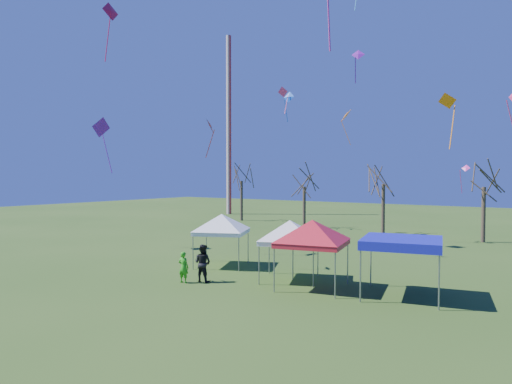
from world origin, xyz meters
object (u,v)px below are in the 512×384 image
person_green (183,267)px  tree_2 (384,166)px  tent_blue (402,243)px  tree_0 (242,167)px  tent_white_mid (290,224)px  tree_3 (484,167)px  tent_white_west (222,218)px  radio_mast (229,125)px  tent_red (312,224)px  tree_1 (304,172)px  person_dark (203,263)px

person_green → tree_2: bearing=-101.8°
tent_blue → person_green: tent_blue is taller
tree_0 → tent_white_mid: (20.86, -23.89, -3.61)m
tree_3 → tent_white_west: 22.89m
radio_mast → tent_red: (29.77, -31.37, -9.44)m
tree_0 → person_green: (16.80, -27.48, -5.70)m
tree_0 → tree_3: bearing=-7.1°
tree_2 → tent_red: bearing=-79.2°
tent_blue → tree_2: bearing=111.3°
radio_mast → tent_white_mid: 42.52m
tree_1 → tent_red: tree_1 is taller
tent_white_west → tree_1: bearing=105.3°
person_green → tent_white_mid: bearing=-146.4°
tree_0 → tent_blue: size_ratio=2.12×
tree_1 → tent_blue: (16.53, -21.17, -3.39)m
tree_0 → tent_red: 33.70m
radio_mast → tent_white_mid: size_ratio=6.68×
tree_1 → person_green: (6.72, -24.74, -5.00)m
tree_3 → person_green: bearing=-112.7°
tree_3 → tent_white_west: bearing=-119.7°
radio_mast → tree_2: 28.08m
radio_mast → tent_white_mid: radio_mast is taller
person_dark → person_green: person_dark is taller
person_green → tree_0: bearing=-66.4°
radio_mast → tree_3: 36.04m
radio_mast → tree_1: 20.72m
tree_1 → tent_blue: 27.07m
tree_3 → tent_white_west: size_ratio=2.08×
radio_mast → tree_2: size_ratio=3.06×
tent_red → person_green: tent_red is taller
tree_1 → tent_white_mid: size_ratio=2.01×
tree_1 → tree_2: (8.40, -0.27, 0.50)m
tree_2 → tent_blue: bearing=-68.7°
tent_white_west → tent_white_mid: size_ratio=1.02×
tree_2 → tent_red: (4.13, -21.74, -3.23)m
tree_1 → tree_2: bearing=-1.8°
tent_white_mid → person_green: 5.81m
tree_2 → tent_blue: 22.76m
tent_blue → person_dark: bearing=-162.9°
radio_mast → tent_white_west: bearing=-52.4°
tent_red → tent_blue: tent_red is taller
tent_blue → tree_0: bearing=138.1°
tree_2 → tent_white_mid: 21.30m
tree_1 → tree_3: (16.80, -0.60, 0.29)m
person_dark → tree_2: bearing=-101.4°
person_dark → tree_3: bearing=-120.8°
tree_3 → person_dark: tree_3 is taller
tent_white_mid → tree_0: bearing=131.1°
person_dark → radio_mast: bearing=-62.4°
radio_mast → person_green: (23.95, -34.09, -11.71)m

